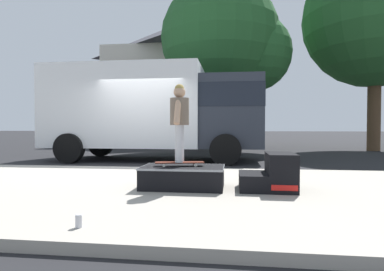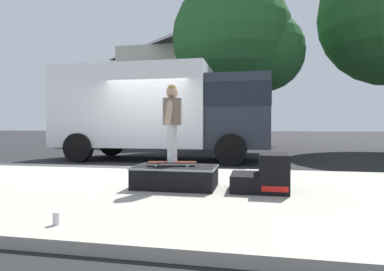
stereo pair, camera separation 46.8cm
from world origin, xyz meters
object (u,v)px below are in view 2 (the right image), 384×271
at_px(soda_can, 56,219).
at_px(skate_box, 176,176).
at_px(skater_kid, 172,116).
at_px(street_tree_main, 239,42).
at_px(kicker_ramp, 264,175).
at_px(box_truck, 163,108).
at_px(skateboard, 172,163).

bearing_deg(soda_can, skate_box, 71.87).
height_order(skater_kid, street_tree_main, street_tree_main).
relative_size(kicker_ramp, box_truck, 0.12).
relative_size(skateboard, box_truck, 0.12).
height_order(skateboard, box_truck, box_truck).
relative_size(kicker_ramp, soda_can, 6.72).
bearing_deg(soda_can, skater_kid, 73.27).
relative_size(skate_box, skateboard, 1.63).
height_order(kicker_ramp, soda_can, kicker_ramp).
distance_m(skate_box, kicker_ramp, 1.40).
height_order(skateboard, street_tree_main, street_tree_main).
height_order(soda_can, box_truck, box_truck).
relative_size(skater_kid, soda_can, 9.90).
bearing_deg(skateboard, kicker_ramp, -0.09).
xyz_separation_m(skateboard, street_tree_main, (0.58, 9.57, 4.38)).
relative_size(skateboard, skater_kid, 0.64).
bearing_deg(skater_kid, soda_can, -106.73).
xyz_separation_m(soda_can, box_truck, (-1.03, 7.32, 1.52)).
bearing_deg(box_truck, kicker_ramp, -58.91).
height_order(kicker_ramp, box_truck, box_truck).
bearing_deg(box_truck, skate_box, -71.55).
relative_size(soda_can, box_truck, 0.02).
height_order(skate_box, skater_kid, skater_kid).
bearing_deg(skateboard, skate_box, -1.85).
bearing_deg(box_truck, skateboard, -72.11).
distance_m(soda_can, box_truck, 7.54).
xyz_separation_m(skate_box, skateboard, (-0.06, 0.00, 0.22)).
xyz_separation_m(kicker_ramp, skater_kid, (-1.45, 0.00, 0.91)).
bearing_deg(box_truck, skater_kid, -72.11).
xyz_separation_m(skate_box, box_truck, (-1.73, 5.19, 1.39)).
distance_m(kicker_ramp, street_tree_main, 10.63).
bearing_deg(soda_can, kicker_ramp, 45.47).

